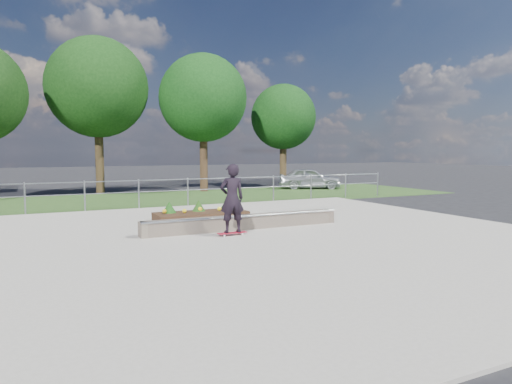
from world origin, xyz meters
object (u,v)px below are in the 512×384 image
(grind_ledge, at_px, (244,222))
(planter_bed, at_px, (201,214))
(parked_car, at_px, (310,178))
(skateboarder, at_px, (232,199))

(grind_ledge, relative_size, planter_bed, 2.00)
(parked_car, bearing_deg, skateboarder, 165.47)
(grind_ledge, height_order, planter_bed, planter_bed)
(grind_ledge, height_order, skateboarder, skateboarder)
(planter_bed, distance_m, parked_car, 13.72)
(grind_ledge, xyz_separation_m, parked_car, (9.64, 11.56, 0.38))
(planter_bed, height_order, skateboarder, skateboarder)
(planter_bed, xyz_separation_m, parked_car, (10.15, 9.22, 0.40))
(planter_bed, xyz_separation_m, skateboarder, (-0.20, -3.11, 0.81))
(grind_ledge, distance_m, skateboarder, 1.31)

